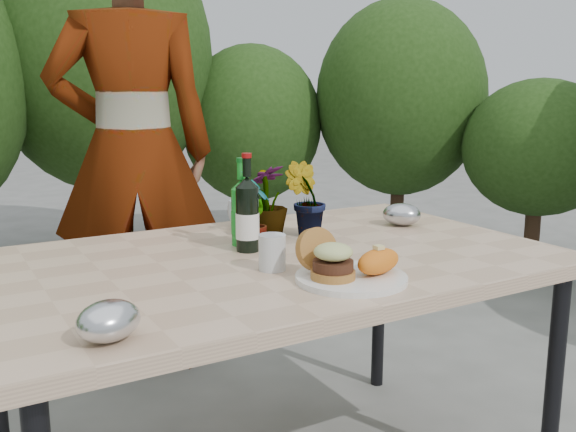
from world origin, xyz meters
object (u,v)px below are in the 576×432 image
dinner_plate (351,278)px  person (133,152)px  wine_bottle (247,216)px  patio_table (274,275)px

dinner_plate → person: 1.43m
person → wine_bottle: bearing=107.9°
wine_bottle → person: 1.02m
dinner_plate → person: size_ratio=0.15×
dinner_plate → wine_bottle: 0.42m
wine_bottle → dinner_plate: bearing=-84.1°
dinner_plate → patio_table: bearing=99.2°
wine_bottle → person: bearing=84.8°
patio_table → wine_bottle: (-0.04, 0.09, 0.16)m
patio_table → wine_bottle: 0.19m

